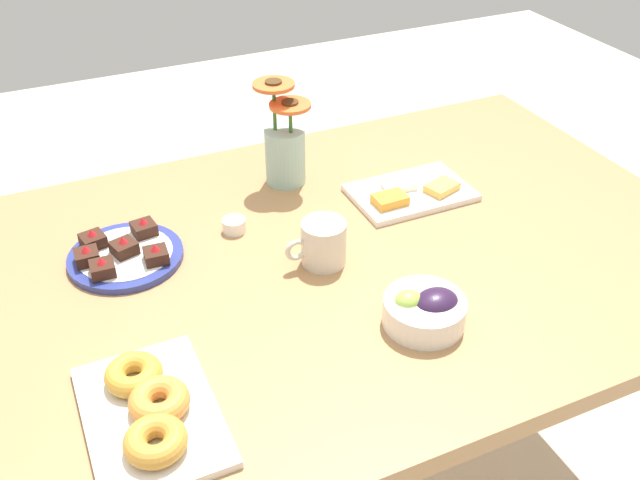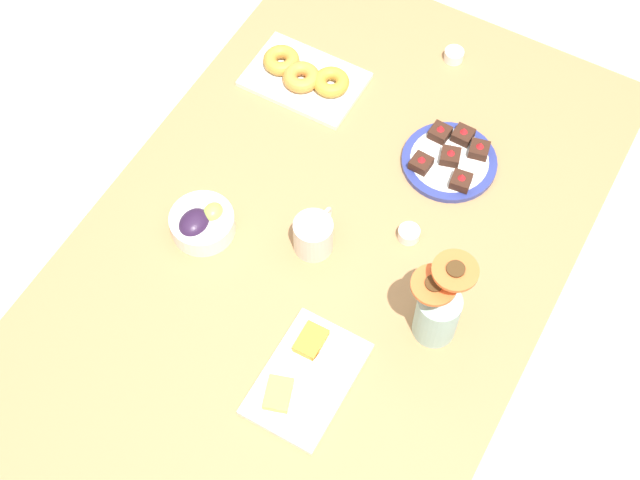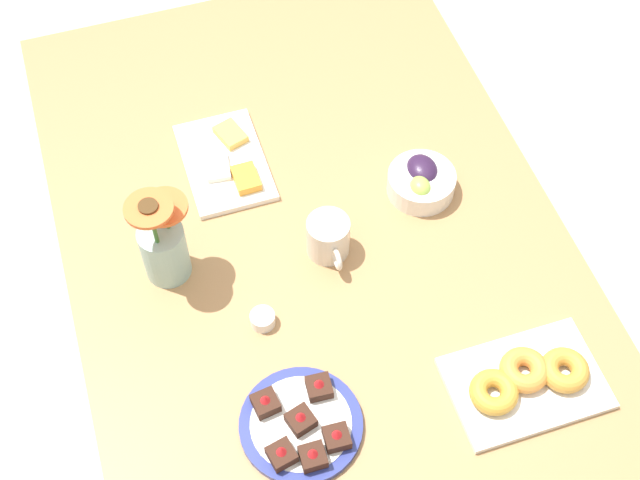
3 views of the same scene
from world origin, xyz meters
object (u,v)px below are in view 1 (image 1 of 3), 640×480
at_px(coffee_mug, 322,243).
at_px(flower_vase, 285,149).
at_px(grape_bowl, 425,310).
at_px(dessert_plate, 124,255).
at_px(croissant_platter, 150,410).
at_px(dining_table, 320,291).
at_px(jam_cup_honey, 234,225).
at_px(cheese_platter, 411,192).

relative_size(coffee_mug, flower_vase, 0.50).
height_order(grape_bowl, dessert_plate, grape_bowl).
bearing_deg(croissant_platter, grape_bowl, -177.99).
bearing_deg(flower_vase, grape_bowl, 93.57).
height_order(dining_table, jam_cup_honey, jam_cup_honey).
height_order(grape_bowl, jam_cup_honey, grape_bowl).
bearing_deg(flower_vase, dining_table, 80.55).
height_order(coffee_mug, grape_bowl, coffee_mug).
distance_m(grape_bowl, dessert_plate, 0.59).
bearing_deg(dessert_plate, cheese_platter, 177.67).
xyz_separation_m(jam_cup_honey, flower_vase, (-0.17, -0.14, 0.07)).
height_order(cheese_platter, flower_vase, flower_vase).
distance_m(dining_table, croissant_platter, 0.49).
bearing_deg(flower_vase, dessert_plate, 20.73).
distance_m(coffee_mug, cheese_platter, 0.31).
bearing_deg(dessert_plate, grape_bowl, 137.41).
relative_size(coffee_mug, croissant_platter, 0.43).
relative_size(coffee_mug, dessert_plate, 0.55).
bearing_deg(jam_cup_honey, croissant_platter, 57.13).
distance_m(croissant_platter, dessert_plate, 0.42).
relative_size(cheese_platter, jam_cup_honey, 5.42).
bearing_deg(coffee_mug, dessert_plate, -25.41).
bearing_deg(flower_vase, coffee_mug, 80.61).
bearing_deg(dessert_plate, jam_cup_honey, -178.27).
distance_m(cheese_platter, jam_cup_honey, 0.40).
distance_m(coffee_mug, dessert_plate, 0.38).
bearing_deg(jam_cup_honey, coffee_mug, 125.11).
bearing_deg(grape_bowl, coffee_mug, -69.68).
xyz_separation_m(coffee_mug, flower_vase, (-0.05, -0.32, 0.04)).
bearing_deg(dessert_plate, dining_table, 157.04).
relative_size(cheese_platter, dessert_plate, 1.17).
bearing_deg(grape_bowl, flower_vase, -86.43).
bearing_deg(grape_bowl, cheese_platter, -117.16).
xyz_separation_m(dining_table, flower_vase, (-0.05, -0.30, 0.17)).
height_order(coffee_mug, flower_vase, flower_vase).
bearing_deg(croissant_platter, flower_vase, -128.20).
relative_size(grape_bowl, dessert_plate, 0.64).
distance_m(dining_table, coffee_mug, 0.13).
xyz_separation_m(coffee_mug, grape_bowl, (-0.09, 0.23, -0.02)).
relative_size(dining_table, cheese_platter, 6.15).
distance_m(dining_table, flower_vase, 0.35).
bearing_deg(dining_table, coffee_mug, 81.77).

